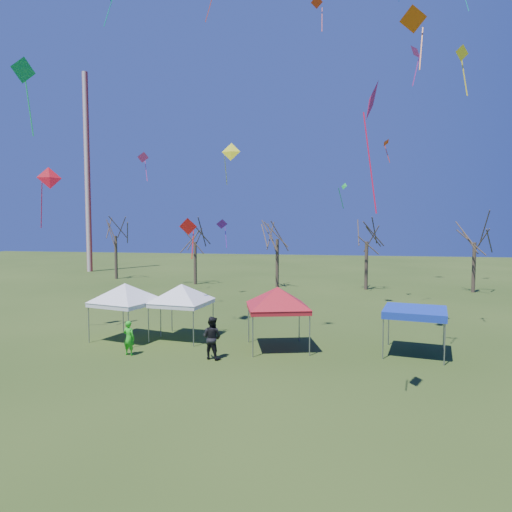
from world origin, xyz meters
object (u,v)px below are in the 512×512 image
at_px(radio_mast, 87,173).
at_px(tent_white_west, 125,287).
at_px(person_dark, 212,338).
at_px(tent_white_mid, 182,288).
at_px(tent_red, 278,291).
at_px(tree_3, 367,224).
at_px(tent_blue, 415,312).
at_px(tree_1, 195,227).
at_px(tree_4, 475,224).
at_px(tree_2, 277,222).
at_px(tree_0, 115,220).
at_px(person_green, 129,338).

bearing_deg(radio_mast, tent_white_west, -56.58).
bearing_deg(person_dark, tent_white_west, -8.08).
relative_size(radio_mast, tent_white_mid, 6.54).
bearing_deg(radio_mast, tent_red, -47.58).
bearing_deg(tree_3, tent_blue, -86.94).
bearing_deg(tent_white_west, person_dark, -24.41).
bearing_deg(tent_red, tree_1, 117.48).
distance_m(tree_4, tent_blue, 23.09).
bearing_deg(tree_4, tent_blue, -111.11).
bearing_deg(person_dark, tent_red, -124.49).
distance_m(tree_2, person_dark, 24.59).
xyz_separation_m(tree_0, person_green, (14.89, -27.16, -5.68)).
bearing_deg(tent_blue, tree_0, 138.74).
bearing_deg(tent_red, tree_4, 55.66).
xyz_separation_m(tree_2, tent_white_mid, (-2.22, -20.77, -3.55)).
xyz_separation_m(radio_mast, tree_0, (7.15, -6.62, -6.01)).
bearing_deg(tent_white_mid, tent_red, -11.01).
xyz_separation_m(tree_0, tent_white_west, (13.41, -24.53, -3.69)).
relative_size(tree_1, tent_white_mid, 1.97).
xyz_separation_m(tree_4, tent_blue, (-8.19, -21.20, -4.06)).
xyz_separation_m(radio_mast, tent_white_west, (20.56, -31.15, -9.70)).
distance_m(tent_blue, person_dark, 9.53).
relative_size(tree_2, tent_red, 2.12).
relative_size(tree_4, person_dark, 4.05).
relative_size(tree_1, tent_blue, 2.33).
height_order(tree_3, person_dark, tree_3).
xyz_separation_m(radio_mast, tree_1, (17.23, -9.35, -6.71)).
xyz_separation_m(tree_3, tent_blue, (1.14, -21.24, -4.08)).
height_order(radio_mast, tent_white_mid, radio_mast).
height_order(tree_1, tree_3, tree_3).
height_order(tree_0, tent_red, tree_0).
distance_m(tent_white_west, tent_white_mid, 2.96).
relative_size(tree_1, tree_4, 0.96).
height_order(tent_blue, person_green, tent_blue).
distance_m(tree_4, tent_red, 26.15).
distance_m(radio_mast, person_dark, 44.05).
relative_size(tent_red, person_dark, 1.99).
bearing_deg(tree_1, tree_0, 164.82).
relative_size(tree_3, tree_4, 1.00).
distance_m(person_green, person_dark, 3.98).
distance_m(radio_mast, tree_0, 11.45).
bearing_deg(tree_2, tent_white_west, -103.27).
height_order(tree_1, tent_white_west, tree_1).
bearing_deg(tree_3, person_green, -116.72).
distance_m(tree_3, tent_red, 22.35).
bearing_deg(tree_0, tent_white_mid, -55.63).
relative_size(tree_2, tent_white_west, 2.15).
bearing_deg(tent_blue, tent_white_west, 179.81).
relative_size(tree_2, tree_3, 1.03).
height_order(tree_1, tree_2, tree_2).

